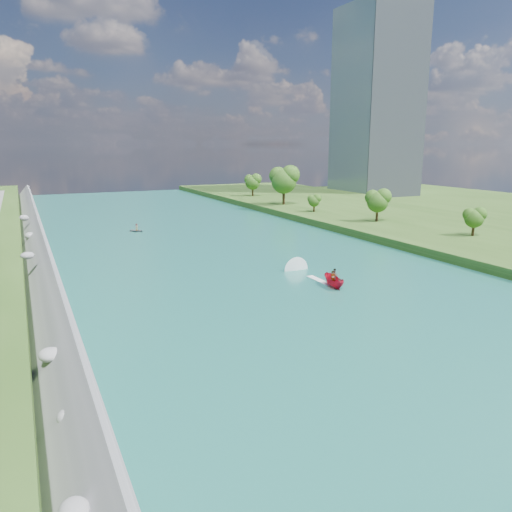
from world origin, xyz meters
TOP-DOWN VIEW (x-y plane):
  - ground at (0.00, 0.00)m, footprint 260.00×260.00m
  - river_water at (0.00, 20.00)m, footprint 55.00×240.00m
  - berm_east at (49.50, 20.00)m, footprint 44.00×240.00m
  - riprap_bank at (-25.86, 19.57)m, footprint 3.66×236.00m
  - office_tower at (82.50, 95.00)m, footprint 22.00×22.00m
  - trees_east at (39.28, 27.69)m, footprint 16.92×138.81m
  - motorboat at (5.85, 6.22)m, footprint 3.60×18.90m
  - raft at (-7.10, 53.30)m, footprint 3.46×3.54m

SIDE VIEW (x-z plane):
  - ground at x=0.00m, z-range 0.00..0.00m
  - river_water at x=0.00m, z-range 0.00..0.10m
  - raft at x=-7.10m, z-range -0.33..1.24m
  - berm_east at x=49.50m, z-range 0.00..1.50m
  - motorboat at x=5.85m, z-range -0.28..1.83m
  - riprap_bank at x=-25.86m, z-range -0.35..3.97m
  - trees_east at x=39.28m, z-range 0.54..12.20m
  - office_tower at x=82.50m, z-range 0.00..60.00m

